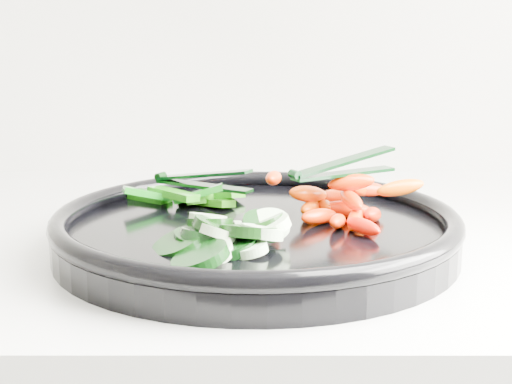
{
  "coord_description": "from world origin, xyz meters",
  "views": [
    {
      "loc": [
        0.6,
        0.98,
        1.13
      ],
      "look_at": [
        0.6,
        1.61,
        0.99
      ],
      "focal_mm": 50.0,
      "sensor_mm": 36.0,
      "label": 1
    }
  ],
  "objects": [
    {
      "name": "tong_carrot",
      "position": [
        0.68,
        1.63,
        1.0
      ],
      "size": [
        0.11,
        0.07,
        0.02
      ],
      "color": "black",
      "rests_on": "carrot_pile"
    },
    {
      "name": "veggie_tray",
      "position": [
        0.6,
        1.61,
        0.95
      ],
      "size": [
        0.43,
        0.43,
        0.04
      ],
      "color": "black",
      "rests_on": "counter"
    },
    {
      "name": "tong_pepper",
      "position": [
        0.54,
        1.69,
        0.98
      ],
      "size": [
        0.11,
        0.07,
        0.02
      ],
      "color": "black",
      "rests_on": "pepper_pile"
    },
    {
      "name": "cucumber_pile",
      "position": [
        0.57,
        1.54,
        0.96
      ],
      "size": [
        0.13,
        0.13,
        0.04
      ],
      "color": "black",
      "rests_on": "veggie_tray"
    },
    {
      "name": "pepper_pile",
      "position": [
        0.53,
        1.69,
        0.96
      ],
      "size": [
        0.13,
        0.09,
        0.03
      ],
      "color": "#226409",
      "rests_on": "veggie_tray"
    },
    {
      "name": "carrot_pile",
      "position": [
        0.68,
        1.63,
        0.97
      ],
      "size": [
        0.15,
        0.16,
        0.05
      ],
      "color": "red",
      "rests_on": "veggie_tray"
    }
  ]
}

